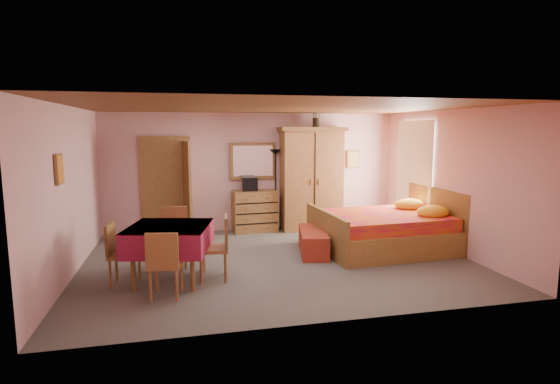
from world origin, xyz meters
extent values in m
plane|color=#625D56|center=(0.00, 0.00, 0.00)|extent=(6.50, 6.50, 0.00)
plane|color=brown|center=(0.00, 0.00, 2.60)|extent=(6.50, 6.50, 0.00)
cube|color=#DA9E9E|center=(0.00, 2.50, 1.30)|extent=(6.50, 0.10, 2.60)
cube|color=#DA9E9E|center=(0.00, -2.50, 1.30)|extent=(6.50, 0.10, 2.60)
cube|color=#DA9E9E|center=(-3.25, 0.00, 1.30)|extent=(0.10, 5.00, 2.60)
cube|color=#DA9E9E|center=(3.25, 0.00, 1.30)|extent=(0.10, 5.00, 2.60)
cube|color=#9E6B35|center=(-1.90, 2.47, 1.02)|extent=(1.06, 0.12, 2.15)
cube|color=white|center=(3.21, 1.20, 1.45)|extent=(0.08, 1.40, 1.95)
cube|color=orange|center=(-3.22, -0.60, 1.70)|extent=(0.04, 0.32, 0.42)
cube|color=#D8BF59|center=(2.35, 2.47, 1.55)|extent=(0.30, 0.04, 0.40)
cube|color=#905E30|center=(-0.02, 2.25, 0.45)|extent=(0.99, 0.54, 0.91)
cube|color=white|center=(-0.02, 2.46, 1.55)|extent=(1.03, 0.09, 0.81)
cube|color=black|center=(-0.12, 2.27, 1.06)|extent=(0.33, 0.25, 0.30)
cube|color=black|center=(0.47, 2.36, 0.90)|extent=(0.27, 0.27, 1.80)
cube|color=#A86A39|center=(1.25, 2.21, 1.15)|extent=(1.48, 0.79, 2.29)
cube|color=yellow|center=(1.36, 2.21, 2.57)|extent=(0.23, 0.23, 0.55)
cube|color=red|center=(2.08, 0.27, 0.56)|extent=(2.50, 2.02, 1.12)
cube|color=maroon|center=(0.73, 0.33, 0.21)|extent=(0.72, 1.32, 0.42)
cube|color=maroon|center=(-1.79, -0.62, 0.42)|extent=(1.37, 1.37, 0.84)
cube|color=#A36637|center=(-1.83, -1.25, 0.46)|extent=(0.49, 0.49, 0.93)
cube|color=#A27337|center=(-1.73, 0.09, 0.48)|extent=(0.45, 0.45, 0.96)
cube|color=olive|center=(-2.43, -0.63, 0.45)|extent=(0.46, 0.46, 0.91)
cube|color=#9C6135|center=(-1.15, -0.69, 0.48)|extent=(0.47, 0.47, 0.96)
camera|label=1|loc=(-1.60, -7.09, 2.24)|focal=28.00mm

